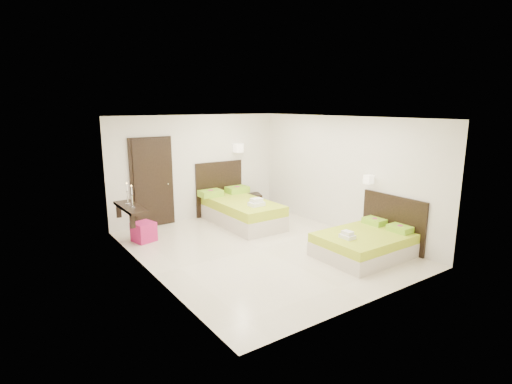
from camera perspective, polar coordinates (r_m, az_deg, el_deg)
floor at (r=8.15m, az=0.63°, el=-8.04°), size 5.50×5.50×0.00m
bed_single at (r=9.74m, az=-2.31°, el=-2.52°), size 1.35×2.24×1.85m
bed_double at (r=7.99m, az=15.53°, el=-6.94°), size 1.73×1.47×1.43m
nightstand at (r=10.95m, az=-0.68°, el=-1.44°), size 0.63×0.60×0.45m
ottoman at (r=8.82m, az=-15.73°, el=-5.50°), size 0.50×0.50×0.41m
door at (r=9.66m, az=-14.60°, el=1.28°), size 1.02×0.15×2.14m
console_shelf at (r=8.42m, az=-17.55°, el=-2.14°), size 0.35×1.20×0.78m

